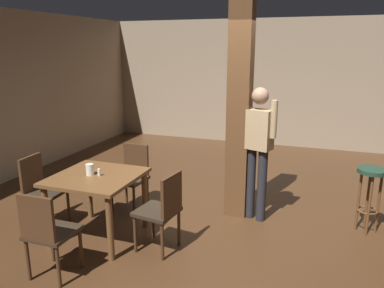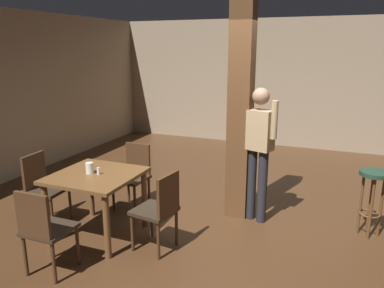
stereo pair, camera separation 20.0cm
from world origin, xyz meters
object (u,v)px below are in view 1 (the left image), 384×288
Objects in this scene: chair_south at (47,231)px; chair_west at (41,187)px; bar_stool_near at (371,185)px; dining_table at (97,186)px; salt_shaker at (99,172)px; chair_north at (132,174)px; napkin_cup at (90,169)px; standing_person at (258,145)px; chair_east at (163,208)px.

chair_west is at bearing 133.61° from chair_south.
chair_south is (0.85, -0.89, 0.00)m from chair_west.
dining_table is at bearing -158.19° from bar_stool_near.
chair_west is at bearing 179.06° from dining_table.
bar_stool_near is at bearing 22.21° from salt_shaker.
salt_shaker is at bearing -86.59° from chair_north.
chair_south is (0.02, -0.88, -0.13)m from dining_table.
napkin_cup is 0.08× the size of standing_person.
dining_table is 1.06× the size of chair_west.
chair_west reaches higher than salt_shaker.
standing_person is (1.66, 1.10, 0.36)m from dining_table.
bar_stool_near is (3.00, 1.20, -0.04)m from dining_table.
salt_shaker is at bearing 177.54° from chair_east.
standing_person is (2.49, 1.08, 0.50)m from chair_west.
chair_south is 0.93m from napkin_cup.
napkin_cup is at bearing 178.20° from chair_east.
chair_south reaches higher than salt_shaker.
chair_east is 1.00× the size of chair_north.
salt_shaker is at bearing -7.95° from dining_table.
chair_west is 1.68m from chair_east.
chair_south is at bearing -46.39° from chair_west.
chair_west is 1.00× the size of chair_south.
chair_south reaches higher than bar_stool_near.
chair_east is at bearing -1.80° from napkin_cup.
dining_table is 3.23m from bar_stool_near.
salt_shaker is (0.88, -0.02, 0.30)m from chair_west.
chair_north is 0.91m from salt_shaker.
dining_table is 11.36× the size of salt_shaker.
chair_north is at bearing 90.43° from dining_table.
chair_north is at bearing -173.33° from bar_stool_near.
chair_south is at bearing -91.71° from salt_shaker.
napkin_cup reaches higher than dining_table.
chair_east is at bearing -125.55° from standing_person.
standing_person reaches higher than chair_west.
standing_person is at bearing 23.53° from chair_west.
chair_north is at bearing -171.51° from standing_person.
napkin_cup is at bearing -170.66° from dining_table.
dining_table is 0.18m from salt_shaker.
chair_west is at bearing 178.08° from napkin_cup.
chair_east reaches higher than salt_shaker.
chair_north reaches higher than dining_table.
chair_west and chair_south have the same top height.
chair_north is 1.11× the size of bar_stool_near.
chair_east is at bearing -150.07° from bar_stool_near.
chair_west is at bearing 178.14° from chair_east.
chair_east is 1.23m from chair_north.
chair_west is 0.52× the size of standing_person.
standing_person is 1.41m from bar_stool_near.
napkin_cup is (-0.09, 0.87, 0.33)m from chair_south.
chair_north is at bearing 45.35° from chair_west.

